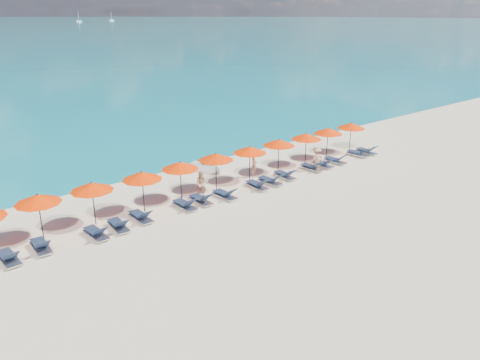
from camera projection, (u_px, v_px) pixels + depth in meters
ground at (277, 217)px, 24.24m from camera, size 1400.00×1400.00×0.00m
sailboat_near at (79, 21)px, 497.26m from camera, size 5.65×1.88×10.36m
sailboat_far at (112, 20)px, 555.06m from camera, size 5.53×1.84×10.14m
jetski at (207, 167)px, 31.05m from camera, size 1.79×2.27×0.77m
beachgoer_a at (254, 165)px, 29.82m from camera, size 0.69×0.66×1.60m
beachgoer_b at (202, 184)px, 26.63m from camera, size 0.85×0.78×1.52m
beachgoer_c at (316, 159)px, 31.01m from camera, size 1.12×0.63×1.65m
umbrella_1 at (38, 199)px, 21.22m from camera, size 2.10×2.10×2.28m
umbrella_2 at (92, 187)px, 22.70m from camera, size 2.10×2.10×2.28m
umbrella_3 at (142, 176)px, 24.21m from camera, size 2.10×2.10×2.28m
umbrella_4 at (180, 166)px, 25.82m from camera, size 2.10×2.10×2.28m
umbrella_5 at (216, 157)px, 27.38m from camera, size 2.10×2.10×2.28m
umbrella_6 at (250, 150)px, 28.79m from camera, size 2.10×2.10×2.28m
umbrella_7 at (279, 142)px, 30.39m from camera, size 2.10×2.10×2.28m
umbrella_8 at (306, 136)px, 31.89m from camera, size 2.10×2.10×2.28m
umbrella_9 at (328, 131)px, 33.34m from camera, size 2.10×2.10×2.28m
umbrella_10 at (351, 126)px, 34.88m from camera, size 2.10×2.10×2.28m
lounger_1 at (8, 257)px, 19.77m from camera, size 0.71×1.73×0.66m
lounger_2 at (41, 246)px, 20.75m from camera, size 0.70×1.73×0.66m
lounger_3 at (96, 233)px, 21.96m from camera, size 0.72×1.74×0.66m
lounger_4 at (119, 225)px, 22.75m from camera, size 0.76×1.75×0.66m
lounger_5 at (141, 216)px, 23.72m from camera, size 0.64×1.71×0.66m
lounger_6 at (185, 205)px, 25.16m from camera, size 0.68×1.72×0.66m
lounger_7 at (201, 199)px, 25.87m from camera, size 0.65×1.71×0.66m
lounger_8 at (225, 194)px, 26.58m from camera, size 0.72×1.73×0.66m
lounger_9 at (257, 185)px, 28.03m from camera, size 0.75×1.74×0.66m
lounger_10 at (270, 181)px, 28.75m from camera, size 0.78×1.75×0.66m
lounger_11 at (285, 175)px, 29.76m from camera, size 0.76×1.75×0.66m
lounger_12 at (312, 167)px, 31.25m from camera, size 0.67×1.72×0.66m
lounger_13 at (323, 164)px, 31.93m from camera, size 0.72×1.74×0.66m
lounger_14 at (336, 160)px, 32.74m from camera, size 0.74×1.74×0.66m
lounger_15 at (358, 153)px, 34.32m from camera, size 0.77×1.75×0.66m
lounger_16 at (367, 151)px, 34.90m from camera, size 0.69×1.73×0.66m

